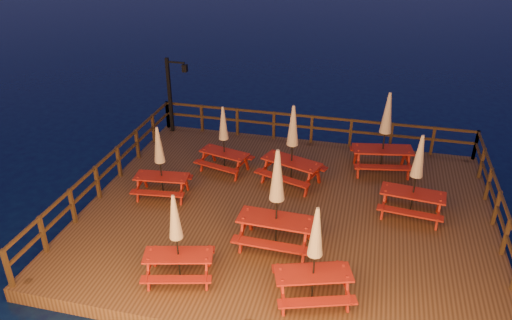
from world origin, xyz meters
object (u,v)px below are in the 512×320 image
object	(u,v)px
lamp_post	(173,89)
picnic_table_1	(292,144)
picnic_table_0	(416,175)
picnic_table_2	(385,132)

from	to	relation	value
lamp_post	picnic_table_1	world-z (taller)	lamp_post
lamp_post	picnic_table_1	xyz separation A→B (m)	(5.19, -2.92, -0.39)
picnic_table_0	picnic_table_2	size ratio (longest dim) A/B	0.91
picnic_table_1	picnic_table_2	distance (m)	3.21
lamp_post	picnic_table_0	world-z (taller)	lamp_post
lamp_post	picnic_table_0	size ratio (longest dim) A/B	1.15
picnic_table_1	picnic_table_2	xyz separation A→B (m)	(2.83, 1.50, 0.07)
lamp_post	picnic_table_0	xyz separation A→B (m)	(8.94, -3.95, -0.44)
picnic_table_0	picnic_table_1	bearing A→B (deg)	170.93
picnic_table_0	lamp_post	bearing A→B (deg)	162.51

